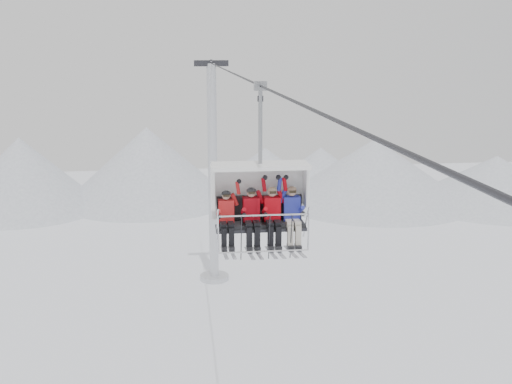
{
  "coord_description": "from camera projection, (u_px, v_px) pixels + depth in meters",
  "views": [
    {
      "loc": [
        -1.91,
        -16.0,
        14.17
      ],
      "look_at": [
        0.0,
        0.0,
        10.54
      ],
      "focal_mm": 45.0,
      "sensor_mm": 36.0,
      "label": 1
    }
  ],
  "objects": [
    {
      "name": "skier_center_right",
      "position": [
        273.0,
        215.0,
        15.61
      ],
      "size": [
        0.4,
        1.69,
        1.6
      ],
      "color": "#C10611",
      "rests_on": "chairlift_carrier"
    },
    {
      "name": "skier_center_left",
      "position": [
        252.0,
        215.0,
        15.55
      ],
      "size": [
        0.4,
        1.69,
        1.61
      ],
      "color": "#A20611",
      "rests_on": "chairlift_carrier"
    },
    {
      "name": "lift_tower_right",
      "position": [
        213.0,
        190.0,
        38.88
      ],
      "size": [
        2.0,
        1.8,
        13.48
      ],
      "color": "silver",
      "rests_on": "ground"
    },
    {
      "name": "haul_cable",
      "position": [
        256.0,
        84.0,
        15.91
      ],
      "size": [
        0.06,
        50.0,
        0.06
      ],
      "primitive_type": "cylinder",
      "rotation": [
        1.57,
        0.0,
        0.0
      ],
      "color": "#2A2B2F",
      "rests_on": "lift_tower_left"
    },
    {
      "name": "chairlift_carrier",
      "position": [
        260.0,
        194.0,
        15.77
      ],
      "size": [
        2.35,
        1.17,
        3.98
      ],
      "color": "black",
      "rests_on": "haul_cable"
    },
    {
      "name": "skier_far_right",
      "position": [
        292.0,
        214.0,
        15.66
      ],
      "size": [
        0.4,
        1.69,
        1.61
      ],
      "color": "#272EA2",
      "rests_on": "chairlift_carrier"
    },
    {
      "name": "skier_far_left",
      "position": [
        227.0,
        217.0,
        15.47
      ],
      "size": [
        0.38,
        1.69,
        1.52
      ],
      "color": "red",
      "rests_on": "chairlift_carrier"
    },
    {
      "name": "ridgeline",
      "position": [
        185.0,
        174.0,
        58.76
      ],
      "size": [
        72.0,
        21.0,
        7.0
      ],
      "color": "silver",
      "rests_on": "ground"
    }
  ]
}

